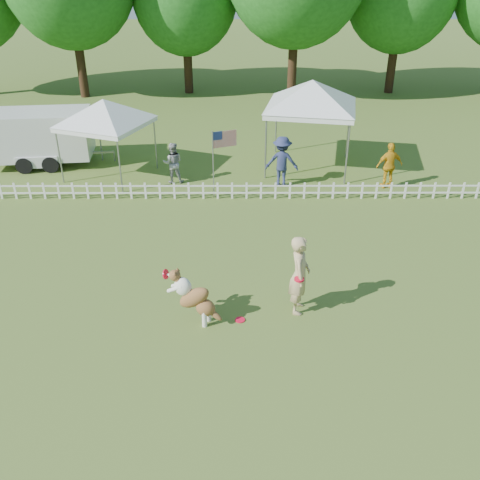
{
  "coord_description": "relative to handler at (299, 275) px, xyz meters",
  "views": [
    {
      "loc": [
        -0.02,
        -9.99,
        7.68
      ],
      "look_at": [
        0.01,
        2.0,
        1.1
      ],
      "focal_mm": 40.0,
      "sensor_mm": 36.0,
      "label": 1
    }
  ],
  "objects": [
    {
      "name": "ground",
      "position": [
        -1.4,
        -0.51,
        -0.99
      ],
      "size": [
        120.0,
        120.0,
        0.0
      ],
      "primitive_type": "plane",
      "color": "#415E1D",
      "rests_on": "ground"
    },
    {
      "name": "flag_pole",
      "position": [
        -2.28,
        6.62,
        0.2
      ],
      "size": [
        0.88,
        0.45,
        2.39
      ],
      "primitive_type": null,
      "rotation": [
        0.0,
        0.0,
        0.4
      ],
      "color": "gray",
      "rests_on": "ground"
    },
    {
      "name": "spectator_c",
      "position": [
        3.98,
        7.5,
        -0.16
      ],
      "size": [
        1.04,
        0.6,
        1.68
      ],
      "primitive_type": "imported",
      "rotation": [
        0.0,
        0.0,
        3.34
      ],
      "color": "gold",
      "rests_on": "ground"
    },
    {
      "name": "canopy_tent_right",
      "position": [
        1.32,
        9.57,
        0.67
      ],
      "size": [
        3.78,
        3.78,
        3.33
      ],
      "primitive_type": null,
      "rotation": [
        0.0,
        0.0,
        -0.19
      ],
      "color": "white",
      "rests_on": "ground"
    },
    {
      "name": "cargo_trailer",
      "position": [
        -9.29,
        9.95,
        0.09
      ],
      "size": [
        5.13,
        2.69,
        2.17
      ],
      "primitive_type": null,
      "rotation": [
        0.0,
        0.0,
        0.11
      ],
      "color": "silver",
      "rests_on": "ground"
    },
    {
      "name": "dog",
      "position": [
        -2.42,
        -0.43,
        -0.34
      ],
      "size": [
        1.33,
        0.83,
        1.3
      ],
      "primitive_type": null,
      "rotation": [
        0.0,
        0.0,
        -0.36
      ],
      "color": "brown",
      "rests_on": "ground"
    },
    {
      "name": "handler",
      "position": [
        0.0,
        0.0,
        0.0
      ],
      "size": [
        0.57,
        0.78,
        1.99
      ],
      "primitive_type": "imported",
      "rotation": [
        0.0,
        0.0,
        1.44
      ],
      "color": "tan",
      "rests_on": "ground"
    },
    {
      "name": "spectator_a",
      "position": [
        -3.83,
        7.99,
        -0.23
      ],
      "size": [
        0.77,
        0.62,
        1.52
      ],
      "primitive_type": "imported",
      "rotation": [
        0.0,
        0.0,
        3.21
      ],
      "color": "#939297",
      "rests_on": "ground"
    },
    {
      "name": "spectator_b",
      "position": [
        0.14,
        7.71,
        -0.08
      ],
      "size": [
        1.26,
        0.81,
        1.83
      ],
      "primitive_type": "imported",
      "rotation": [
        0.0,
        0.0,
        3.03
      ],
      "color": "navy",
      "rests_on": "ground"
    },
    {
      "name": "canopy_tent_left",
      "position": [
        -6.28,
        8.7,
        0.43
      ],
      "size": [
        3.57,
        3.57,
        2.85
      ],
      "primitive_type": null,
      "rotation": [
        0.0,
        0.0,
        -0.37
      ],
      "color": "white",
      "rests_on": "ground"
    },
    {
      "name": "tree_center_left",
      "position": [
        -4.4,
        21.99,
        3.91
      ],
      "size": [
        6.0,
        6.0,
        9.8
      ],
      "primitive_type": null,
      "color": "#1C5719",
      "rests_on": "ground"
    },
    {
      "name": "frisbee_on_turf",
      "position": [
        -1.38,
        -0.42,
        -0.98
      ],
      "size": [
        0.31,
        0.31,
        0.02
      ],
      "primitive_type": "cylinder",
      "rotation": [
        0.0,
        0.0,
        0.42
      ],
      "color": "red",
      "rests_on": "ground"
    },
    {
      "name": "picket_fence",
      "position": [
        -1.4,
        6.49,
        -0.69
      ],
      "size": [
        22.0,
        0.08,
        0.6
      ],
      "primitive_type": null,
      "color": "silver",
      "rests_on": "ground"
    }
  ]
}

